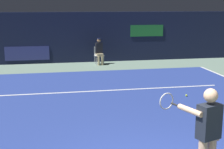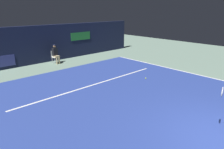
{
  "view_description": "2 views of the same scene",
  "coord_description": "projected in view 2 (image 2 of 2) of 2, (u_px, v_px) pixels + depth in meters",
  "views": [
    {
      "loc": [
        -1.78,
        -4.68,
        2.99
      ],
      "look_at": [
        0.15,
        5.47,
        0.77
      ],
      "focal_mm": 52.63,
      "sensor_mm": 36.0,
      "label": 1
    },
    {
      "loc": [
        -5.94,
        -1.33,
        3.67
      ],
      "look_at": [
        0.27,
        5.33,
        0.72
      ],
      "focal_mm": 32.61,
      "sensor_mm": 36.0,
      "label": 2
    }
  ],
  "objects": [
    {
      "name": "line_sideline_left",
      "position": [
        183.0,
        71.0,
        12.47
      ],
      "size": [
        0.1,
        10.84,
        0.01
      ],
      "primitive_type": "cube",
      "color": "white",
      "rests_on": "court_surface"
    },
    {
      "name": "back_wall",
      "position": [
        40.0,
        44.0,
        14.16
      ],
      "size": [
        16.71,
        0.33,
        2.6
      ],
      "color": "#141933",
      "rests_on": "ground"
    },
    {
      "name": "line_judge_on_chair",
      "position": [
        55.0,
        54.0,
        14.12
      ],
      "size": [
        0.47,
        0.55,
        1.32
      ],
      "color": "white",
      "rests_on": "ground"
    },
    {
      "name": "ground_plane",
      "position": [
        122.0,
        96.0,
        8.99
      ],
      "size": [
        33.07,
        33.07,
        0.0
      ],
      "primitive_type": "plane",
      "color": "slate"
    },
    {
      "name": "court_surface",
      "position": [
        122.0,
        96.0,
        8.99
      ],
      "size": [
        10.84,
        10.84,
        0.01
      ],
      "primitive_type": "cube",
      "color": "navy",
      "rests_on": "ground"
    },
    {
      "name": "tennis_ball",
      "position": [
        146.0,
        78.0,
        11.12
      ],
      "size": [
        0.07,
        0.07,
        0.07
      ],
      "primitive_type": "sphere",
      "color": "#CCE033",
      "rests_on": "court_surface"
    },
    {
      "name": "line_service",
      "position": [
        95.0,
        84.0,
        10.3
      ],
      "size": [
        8.46,
        0.1,
        0.01
      ],
      "primitive_type": "cube",
      "color": "white",
      "rests_on": "court_surface"
    }
  ]
}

